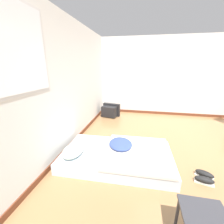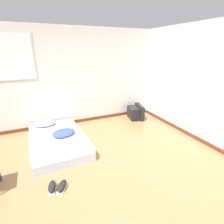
% 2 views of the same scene
% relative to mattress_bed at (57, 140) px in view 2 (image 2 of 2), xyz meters
% --- Properties ---
extents(ground_plane, '(20.00, 20.00, 0.00)m').
position_rel_mattress_bed_xyz_m(ground_plane, '(0.48, -1.66, -0.13)').
color(ground_plane, '#997047').
extents(wall_back, '(7.56, 0.08, 2.60)m').
position_rel_mattress_bed_xyz_m(wall_back, '(0.45, 1.11, 1.17)').
color(wall_back, silver).
rests_on(wall_back, ground_plane).
extents(mattress_bed, '(1.18, 1.95, 0.34)m').
position_rel_mattress_bed_xyz_m(mattress_bed, '(0.00, 0.00, 0.00)').
color(mattress_bed, silver).
rests_on(mattress_bed, ground_plane).
extents(crt_tv, '(0.49, 0.61, 0.42)m').
position_rel_mattress_bed_xyz_m(crt_tv, '(2.45, 0.66, 0.08)').
color(crt_tv, black).
rests_on(crt_tv, ground_plane).
extents(sneaker_pair, '(0.34, 0.33, 0.10)m').
position_rel_mattress_bed_xyz_m(sneaker_pair, '(-0.20, -1.38, -0.08)').
color(sneaker_pair, silver).
rests_on(sneaker_pair, ground_plane).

